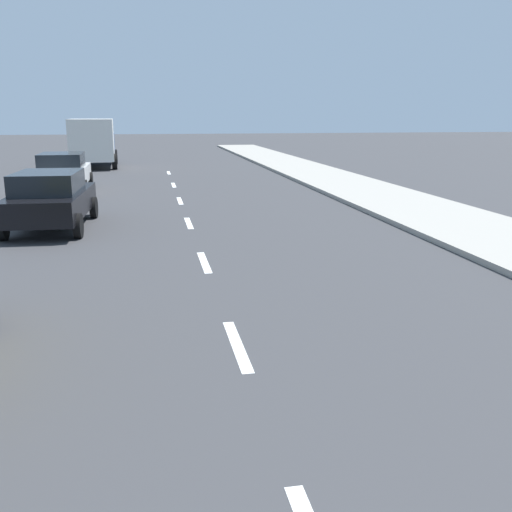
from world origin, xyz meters
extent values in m
plane|color=#38383A|center=(0.00, 20.00, 0.00)|extent=(160.00, 160.00, 0.00)
cube|color=#9E998E|center=(7.48, 22.00, 0.07)|extent=(3.60, 80.00, 0.14)
cube|color=white|center=(0.00, 12.64, 0.00)|extent=(0.16, 1.80, 0.01)
cube|color=white|center=(0.00, 17.21, 0.00)|extent=(0.16, 1.80, 0.01)
cube|color=white|center=(0.00, 21.80, 0.00)|extent=(0.16, 1.80, 0.01)
cube|color=white|center=(0.00, 26.25, 0.00)|extent=(0.16, 1.80, 0.01)
cube|color=white|center=(0.00, 31.10, 0.00)|extent=(0.16, 1.80, 0.01)
cube|color=white|center=(0.00, 36.69, 0.00)|extent=(0.16, 1.80, 0.01)
cube|color=black|center=(-3.73, 21.76, 0.69)|extent=(2.02, 4.41, 0.64)
cube|color=black|center=(-3.74, 21.55, 1.29)|extent=(1.70, 2.32, 0.56)
cylinder|color=black|center=(-4.58, 23.28, 0.32)|extent=(0.21, 0.65, 0.64)
cylinder|color=black|center=(-2.76, 23.19, 0.32)|extent=(0.21, 0.65, 0.64)
cylinder|color=black|center=(-4.71, 20.33, 0.32)|extent=(0.21, 0.65, 0.64)
cylinder|color=black|center=(-2.89, 20.25, 0.32)|extent=(0.21, 0.65, 0.64)
cube|color=white|center=(-4.45, 29.58, 0.69)|extent=(1.92, 4.41, 0.64)
cube|color=black|center=(-4.44, 29.36, 1.29)|extent=(1.66, 2.30, 0.56)
cylinder|color=black|center=(-5.39, 31.05, 0.32)|extent=(0.19, 0.64, 0.64)
cylinder|color=black|center=(-3.55, 31.09, 0.32)|extent=(0.19, 0.64, 0.64)
cylinder|color=black|center=(-5.34, 28.08, 0.32)|extent=(0.19, 0.64, 0.64)
cylinder|color=black|center=(-3.50, 28.11, 0.32)|extent=(0.19, 0.64, 0.64)
cube|color=#23478C|center=(-4.30, 43.19, 1.20)|extent=(2.49, 2.44, 1.40)
cube|color=silver|center=(-4.18, 40.20, 1.65)|extent=(2.57, 4.25, 2.30)
cylinder|color=black|center=(-5.50, 43.01, 0.45)|extent=(0.32, 0.91, 0.90)
cylinder|color=black|center=(-3.10, 43.11, 0.45)|extent=(0.32, 0.91, 0.90)
cylinder|color=black|center=(-5.34, 39.11, 0.45)|extent=(0.32, 0.91, 0.90)
cylinder|color=black|center=(-2.94, 39.21, 0.45)|extent=(0.32, 0.91, 0.90)
camera|label=1|loc=(-1.09, 5.45, 3.06)|focal=40.12mm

